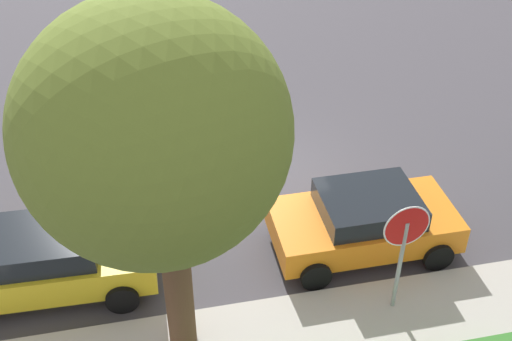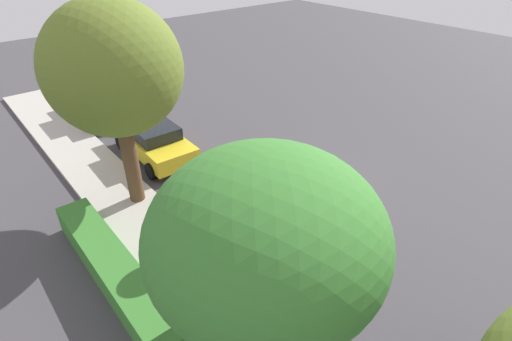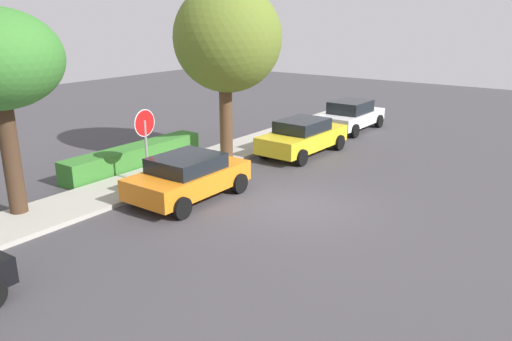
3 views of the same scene
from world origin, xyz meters
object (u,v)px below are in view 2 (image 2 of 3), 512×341
at_px(parked_car_orange, 254,221).
at_px(parked_car_white, 96,104).
at_px(parked_car_yellow, 154,140).
at_px(stop_sign, 198,217).
at_px(street_tree_near_corner, 114,70).
at_px(street_tree_far, 266,242).

xyz_separation_m(parked_car_orange, parked_car_white, (11.73, 0.23, 0.01)).
bearing_deg(parked_car_yellow, stop_sign, 162.94).
distance_m(stop_sign, parked_car_yellow, 6.88).
bearing_deg(street_tree_near_corner, parked_car_orange, -157.05).
bearing_deg(parked_car_yellow, street_tree_near_corner, 140.56).
bearing_deg(street_tree_far, parked_car_white, -9.94).
distance_m(street_tree_near_corner, street_tree_far, 8.14).
bearing_deg(street_tree_near_corner, stop_sign, 179.03).
xyz_separation_m(parked_car_yellow, parked_car_white, (5.20, 0.38, 0.00)).
distance_m(parked_car_yellow, parked_car_white, 5.21).
height_order(parked_car_white, street_tree_near_corner, street_tree_near_corner).
height_order(parked_car_orange, street_tree_far, street_tree_far).
height_order(stop_sign, street_tree_far, street_tree_far).
bearing_deg(parked_car_orange, parked_car_white, 1.13).
distance_m(stop_sign, street_tree_near_corner, 5.00).
bearing_deg(stop_sign, parked_car_yellow, -17.06).
xyz_separation_m(parked_car_white, street_tree_near_corner, (-7.54, 1.54, 3.84)).
relative_size(stop_sign, parked_car_orange, 0.67).
height_order(parked_car_white, street_tree_far, street_tree_far).
bearing_deg(street_tree_far, parked_car_orange, -37.49).
bearing_deg(parked_car_white, street_tree_near_corner, 168.44).
relative_size(stop_sign, parked_car_white, 0.63).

